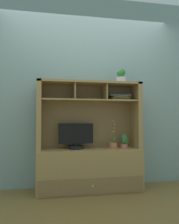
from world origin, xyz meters
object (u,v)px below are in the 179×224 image
at_px(potted_orchid, 113,144).
at_px(magazine_stack_left, 119,98).
at_px(media_console, 89,157).
at_px(potted_succulent, 121,77).
at_px(tv_monitor, 76,138).
at_px(potted_fern, 125,141).

bearing_deg(potted_orchid, magazine_stack_left, 10.41).
xyz_separation_m(media_console, potted_succulent, (0.46, -0.01, 1.11)).
xyz_separation_m(media_console, tv_monitor, (-0.19, -0.00, 0.26)).
xyz_separation_m(tv_monitor, potted_fern, (0.69, -0.01, -0.06)).
bearing_deg(tv_monitor, potted_succulent, -0.14).
distance_m(media_console, tv_monitor, 0.32).
distance_m(tv_monitor, potted_orchid, 0.53).
height_order(magazine_stack_left, potted_succulent, potted_succulent).
xyz_separation_m(potted_orchid, magazine_stack_left, (0.10, 0.02, 0.65)).
bearing_deg(tv_monitor, magazine_stack_left, 1.85).
bearing_deg(magazine_stack_left, potted_succulent, -43.78).
xyz_separation_m(potted_orchid, potted_succulent, (0.12, -0.00, 0.94)).
xyz_separation_m(tv_monitor, magazine_stack_left, (0.62, 0.02, 0.56)).
relative_size(potted_fern, magazine_stack_left, 0.62).
xyz_separation_m(tv_monitor, potted_orchid, (0.52, 0.00, -0.10)).
distance_m(potted_orchid, magazine_stack_left, 0.66).
distance_m(tv_monitor, potted_fern, 0.69).
distance_m(media_console, potted_succulent, 1.20).
bearing_deg(potted_succulent, potted_orchid, 178.21).
xyz_separation_m(tv_monitor, potted_succulent, (0.64, -0.00, 0.84)).
relative_size(potted_orchid, magazine_stack_left, 1.23).
relative_size(media_console, potted_succulent, 7.25).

